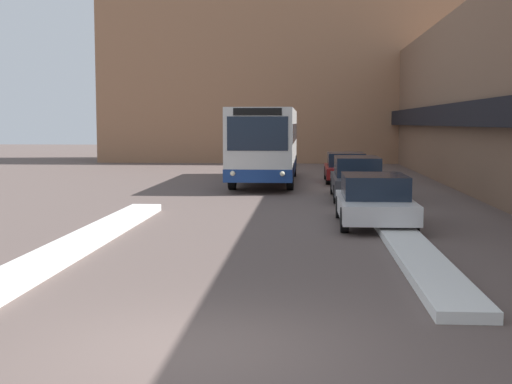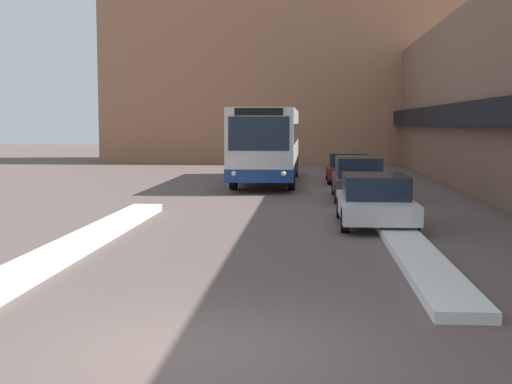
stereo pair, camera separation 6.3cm
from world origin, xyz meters
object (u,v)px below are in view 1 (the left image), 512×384
Objects in this scene: parked_car_front at (374,199)px; parked_car_back at (346,167)px; city_bus at (266,143)px; parked_car_middle at (357,178)px.

parked_car_back is (-0.00, 13.92, 0.01)m from parked_car_front.
parked_car_back reaches higher than parked_car_front.
parked_car_middle is at bearing -61.36° from city_bus.
parked_car_front is 0.90× the size of parked_car_middle.
city_bus is 2.38× the size of parked_car_middle.
city_bus reaches higher than parked_car_back.
parked_car_front is 0.95× the size of parked_car_back.
parked_car_middle is at bearing 90.00° from parked_car_front.
city_bus reaches higher than parked_car_front.
parked_car_front is (3.67, -13.41, -1.13)m from city_bus.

